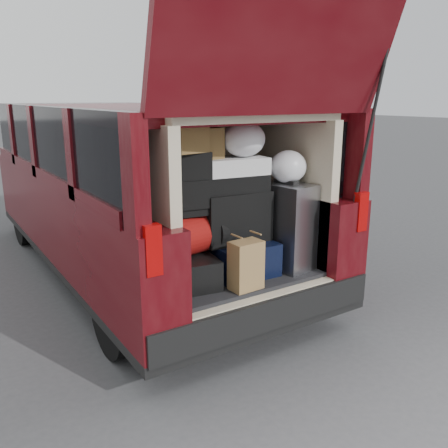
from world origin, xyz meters
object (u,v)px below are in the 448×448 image
(black_hardshell, at_px, (184,269))
(twotone_duffel, at_px, (229,175))
(backpack, at_px, (187,184))
(black_soft_case, at_px, (233,216))
(silver_roller, at_px, (285,226))
(navy_hardshell, at_px, (235,255))
(red_duffel, at_px, (190,234))
(kraft_bag, at_px, (246,265))

(black_hardshell, relative_size, twotone_duffel, 0.96)
(backpack, xyz_separation_m, twotone_duffel, (0.35, 0.01, 0.03))
(black_hardshell, xyz_separation_m, black_soft_case, (0.43, 0.01, 0.34))
(silver_roller, bearing_deg, twotone_duffel, 154.73)
(navy_hardshell, bearing_deg, red_duffel, -175.49)
(twotone_duffel, bearing_deg, black_hardshell, -170.04)
(black_hardshell, distance_m, silver_roller, 0.88)
(black_soft_case, bearing_deg, black_hardshell, -174.37)
(black_hardshell, xyz_separation_m, twotone_duffel, (0.40, 0.02, 0.65))
(red_duffel, xyz_separation_m, backpack, (-0.01, 0.01, 0.37))
(red_duffel, distance_m, black_soft_case, 0.38)
(black_hardshell, relative_size, red_duffel, 1.20)
(red_duffel, distance_m, twotone_duffel, 0.53)
(kraft_bag, height_order, backpack, backpack)
(backpack, bearing_deg, black_soft_case, 8.21)
(black_hardshell, bearing_deg, navy_hardshell, 10.63)
(navy_hardshell, relative_size, red_duffel, 1.30)
(black_hardshell, height_order, backpack, backpack)
(silver_roller, bearing_deg, red_duffel, 163.21)
(red_duffel, height_order, black_soft_case, black_soft_case)
(silver_roller, xyz_separation_m, kraft_bag, (-0.53, -0.22, -0.16))
(kraft_bag, bearing_deg, twotone_duffel, 72.92)
(black_hardshell, relative_size, kraft_bag, 1.53)
(kraft_bag, height_order, black_soft_case, black_soft_case)
(silver_roller, height_order, kraft_bag, silver_roller)
(navy_hardshell, relative_size, kraft_bag, 1.66)
(red_duffel, xyz_separation_m, black_soft_case, (0.37, 0.01, 0.08))
(kraft_bag, height_order, red_duffel, red_duffel)
(backpack, relative_size, twotone_duffel, 0.79)
(kraft_bag, relative_size, twotone_duffel, 0.63)
(black_soft_case, relative_size, twotone_duffel, 0.95)
(navy_hardshell, relative_size, silver_roller, 0.86)
(navy_hardshell, relative_size, black_soft_case, 1.09)
(silver_roller, distance_m, red_duffel, 0.79)
(black_soft_case, bearing_deg, silver_roller, -13.62)
(red_duffel, bearing_deg, silver_roller, -18.77)
(red_duffel, bearing_deg, black_hardshell, 170.75)
(navy_hardshell, xyz_separation_m, backpack, (-0.41, -0.00, 0.60))
(navy_hardshell, bearing_deg, twotone_duffel, 176.22)
(navy_hardshell, relative_size, twotone_duffel, 1.04)
(black_hardshell, xyz_separation_m, navy_hardshell, (0.46, 0.01, 0.02))
(navy_hardshell, height_order, backpack, backpack)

